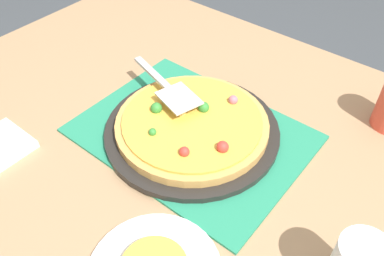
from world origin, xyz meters
The scene contains 5 objects.
dining_table centered at (0.00, 0.00, 0.64)m, with size 1.40×1.00×0.75m.
placemat centered at (0.00, 0.00, 0.75)m, with size 0.48×0.36×0.01m, color #237F5B.
pizza_pan centered at (0.00, 0.00, 0.76)m, with size 0.38×0.38×0.01m, color black.
pizza centered at (0.00, 0.00, 0.78)m, with size 0.33×0.33×0.05m.
pizza_server centered at (0.09, -0.03, 0.82)m, with size 0.23×0.11×0.01m.
Camera 1 is at (-0.40, 0.49, 1.37)m, focal length 37.47 mm.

